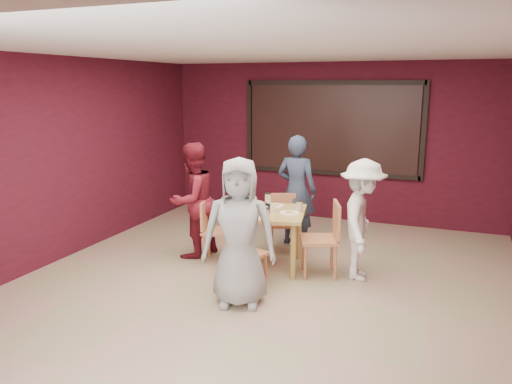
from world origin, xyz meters
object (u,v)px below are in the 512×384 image
at_px(dining_table, 267,218).
at_px(diner_right, 362,220).
at_px(chair_right, 326,235).
at_px(chair_back, 282,219).
at_px(chair_left, 213,227).
at_px(diner_back, 297,190).
at_px(diner_left, 192,200).
at_px(chair_front, 243,251).
at_px(diner_front, 239,233).

relative_size(dining_table, diner_right, 0.76).
bearing_deg(chair_right, chair_back, 137.02).
height_order(chair_left, diner_right, diner_right).
bearing_deg(chair_left, diner_right, 2.39).
bearing_deg(diner_back, diner_right, 141.77).
xyz_separation_m(chair_back, diner_back, (0.12, 0.31, 0.37)).
bearing_deg(diner_back, chair_right, 126.64).
height_order(chair_right, diner_right, diner_right).
xyz_separation_m(chair_left, chair_right, (1.60, 0.01, 0.07)).
distance_m(chair_left, diner_left, 0.49).
xyz_separation_m(dining_table, chair_right, (0.80, -0.00, -0.13)).
height_order(chair_right, diner_left, diner_left).
bearing_deg(chair_front, dining_table, 89.35).
bearing_deg(diner_front, diner_right, 31.56).
bearing_deg(chair_left, diner_front, -52.25).
bearing_deg(chair_back, chair_left, -133.38).
height_order(dining_table, chair_left, dining_table).
distance_m(chair_right, diner_right, 0.49).
bearing_deg(chair_right, diner_back, 123.63).
distance_m(dining_table, chair_back, 0.82).
relative_size(chair_back, diner_right, 0.54).
distance_m(chair_back, diner_left, 1.37).
xyz_separation_m(diner_front, diner_back, (-0.05, 2.29, 0.01)).
bearing_deg(chair_back, diner_left, -146.21).
height_order(dining_table, chair_right, chair_right).
xyz_separation_m(chair_front, diner_left, (-1.13, 0.86, 0.33)).
distance_m(chair_left, diner_back, 1.45).
bearing_deg(diner_front, diner_back, 74.12).
bearing_deg(diner_front, dining_table, 78.60).
xyz_separation_m(chair_right, diner_left, (-1.95, 0.06, 0.27)).
relative_size(chair_back, diner_left, 0.51).
height_order(dining_table, diner_back, diner_back).
relative_size(chair_front, diner_right, 0.56).
distance_m(chair_front, chair_right, 1.14).
height_order(diner_left, diner_right, diner_left).
height_order(diner_front, diner_left, diner_front).
bearing_deg(chair_front, diner_front, -71.93).
xyz_separation_m(chair_front, chair_left, (-0.79, 0.80, -0.00)).
bearing_deg(dining_table, diner_right, 3.50).
xyz_separation_m(chair_right, diner_front, (-0.69, -1.19, 0.29)).
relative_size(chair_back, diner_front, 0.50).
bearing_deg(diner_left, diner_right, 106.21).
xyz_separation_m(chair_front, diner_front, (0.13, -0.39, 0.35)).
height_order(diner_back, diner_right, diner_back).
height_order(chair_front, diner_front, diner_front).
bearing_deg(dining_table, chair_front, -90.65).
relative_size(dining_table, diner_front, 0.70).
height_order(chair_front, chair_back, chair_front).
bearing_deg(chair_right, chair_front, -135.43).
xyz_separation_m(chair_front, chair_right, (0.81, 0.80, 0.07)).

